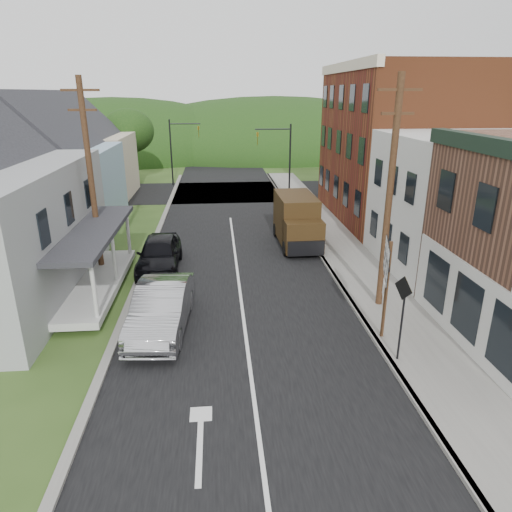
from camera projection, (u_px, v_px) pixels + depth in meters
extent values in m
plane|color=#2D4719|center=(249.00, 360.00, 15.03)|extent=(120.00, 120.00, 0.00)
cube|color=black|center=(235.00, 257.00, 24.40)|extent=(9.00, 90.00, 0.02)
cube|color=black|center=(227.00, 192.00, 40.34)|extent=(60.00, 9.00, 0.02)
cube|color=slate|center=(354.00, 266.00, 22.98)|extent=(2.80, 55.00, 0.15)
cube|color=slate|center=(328.00, 266.00, 22.87)|extent=(0.20, 55.00, 0.15)
cube|color=slate|center=(142.00, 273.00, 22.13)|extent=(0.30, 55.00, 0.12)
cube|color=silver|center=(472.00, 204.00, 21.88)|extent=(8.00, 7.00, 6.50)
cube|color=brown|center=(400.00, 145.00, 30.19)|extent=(8.00, 12.00, 10.00)
cube|color=#90B2C4|center=(59.00, 188.00, 29.22)|extent=(7.00, 8.00, 5.00)
cube|color=beige|center=(87.00, 167.00, 37.61)|extent=(7.00, 8.00, 5.00)
cylinder|color=#472D19|center=(389.00, 199.00, 17.24)|extent=(0.26, 0.26, 9.00)
cube|color=#472D19|center=(400.00, 90.00, 15.92)|extent=(1.60, 0.10, 0.10)
cube|color=#472D19|center=(398.00, 114.00, 16.19)|extent=(1.20, 0.10, 0.10)
cylinder|color=#472D19|center=(91.00, 182.00, 20.47)|extent=(0.26, 0.26, 9.00)
cube|color=#472D19|center=(80.00, 90.00, 19.15)|extent=(1.60, 0.10, 0.10)
cube|color=#472D19|center=(82.00, 110.00, 19.42)|extent=(1.20, 0.10, 0.10)
cylinder|color=black|center=(290.00, 163.00, 36.45)|extent=(0.14, 0.14, 6.00)
cylinder|color=black|center=(273.00, 129.00, 35.45)|extent=(2.80, 0.10, 0.10)
imported|color=olive|center=(258.00, 139.00, 35.59)|extent=(0.16, 0.20, 1.00)
cylinder|color=black|center=(171.00, 153.00, 42.19)|extent=(0.14, 0.14, 6.00)
cylinder|color=black|center=(185.00, 124.00, 41.42)|extent=(2.80, 0.10, 0.10)
imported|color=olive|center=(199.00, 132.00, 41.76)|extent=(0.16, 0.20, 1.00)
cylinder|color=#382616|center=(131.00, 163.00, 43.62)|extent=(0.36, 0.36, 3.92)
ellipsoid|color=#14340F|center=(128.00, 131.00, 42.63)|extent=(4.80, 4.80, 4.08)
ellipsoid|color=#14340F|center=(222.00, 153.00, 66.58)|extent=(90.00, 30.00, 16.00)
imported|color=#B4B3B8|center=(161.00, 308.00, 16.67)|extent=(2.20, 5.34, 1.72)
imported|color=black|center=(159.00, 254.00, 22.39)|extent=(2.00, 4.92, 1.67)
cube|color=#31210D|center=(296.00, 217.00, 26.24)|extent=(2.10, 3.92, 2.56)
cube|color=#31210D|center=(303.00, 236.00, 24.24)|extent=(2.06, 1.45, 1.68)
cube|color=black|center=(303.00, 222.00, 24.16)|extent=(1.87, 1.09, 0.04)
cube|color=black|center=(306.00, 248.00, 23.68)|extent=(1.95, 0.17, 0.80)
cylinder|color=black|center=(286.00, 249.00, 24.47)|extent=(0.26, 0.80, 0.80)
cylinder|color=black|center=(319.00, 247.00, 24.65)|extent=(0.26, 0.80, 0.80)
cylinder|color=black|center=(276.00, 230.00, 27.77)|extent=(0.26, 0.80, 0.80)
cylinder|color=black|center=(306.00, 229.00, 27.96)|extent=(0.26, 0.80, 0.80)
cube|color=#472D19|center=(386.00, 290.00, 15.61)|extent=(0.14, 0.14, 3.53)
cube|color=black|center=(388.00, 260.00, 15.25)|extent=(0.64, 1.94, 0.08)
cube|color=silver|center=(389.00, 254.00, 14.46)|extent=(0.18, 0.54, 0.22)
cube|color=silver|center=(387.00, 267.00, 14.61)|extent=(0.20, 0.58, 0.55)
cube|color=silver|center=(386.00, 280.00, 14.76)|extent=(0.18, 0.54, 0.28)
cube|color=silver|center=(388.00, 247.00, 15.11)|extent=(0.18, 0.54, 0.22)
cube|color=silver|center=(386.00, 260.00, 15.26)|extent=(0.20, 0.58, 0.55)
cube|color=silver|center=(385.00, 272.00, 15.41)|extent=(0.18, 0.54, 0.28)
cube|color=silver|center=(387.00, 241.00, 15.75)|extent=(0.18, 0.54, 0.22)
cube|color=silver|center=(385.00, 253.00, 15.91)|extent=(0.20, 0.58, 0.55)
cube|color=silver|center=(384.00, 265.00, 16.06)|extent=(0.18, 0.54, 0.28)
cube|color=silver|center=(383.00, 287.00, 15.60)|extent=(0.15, 0.44, 0.55)
cylinder|color=black|center=(402.00, 321.00, 14.35)|extent=(0.09, 0.09, 2.74)
cube|color=black|center=(403.00, 288.00, 13.96)|extent=(0.26, 0.77, 0.81)
cube|color=#E0AD0B|center=(404.00, 288.00, 13.96)|extent=(0.24, 0.70, 0.73)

